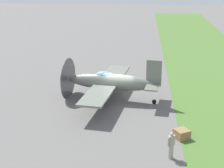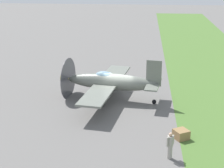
{
  "view_description": "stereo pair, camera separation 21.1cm",
  "coord_description": "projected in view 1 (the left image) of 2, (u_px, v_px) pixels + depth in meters",
  "views": [
    {
      "loc": [
        -29.15,
        -1.96,
        11.3
      ],
      "look_at": [
        0.16,
        0.57,
        1.49
      ],
      "focal_mm": 57.57,
      "sensor_mm": 36.0,
      "label": 1
    },
    {
      "loc": [
        -29.14,
        -2.17,
        11.3
      ],
      "look_at": [
        0.16,
        0.57,
        1.49
      ],
      "focal_mm": 57.57,
      "sensor_mm": 36.0,
      "label": 2
    }
  ],
  "objects": [
    {
      "name": "supply_crate",
      "position": [
        182.0,
        134.0,
        24.46
      ],
      "size": [
        1.23,
        1.23,
        0.64
      ],
      "primitive_type": "cube",
      "rotation": [
        0.0,
        0.0,
        0.54
      ],
      "color": "olive",
      "rests_on": "ground"
    },
    {
      "name": "ground_plane",
      "position": [
        118.0,
        101.0,
        31.29
      ],
      "size": [
        160.0,
        160.0,
        0.0
      ],
      "primitive_type": "plane",
      "color": "#605E5B"
    },
    {
      "name": "airplane_lead",
      "position": [
        110.0,
        82.0,
        30.99
      ],
      "size": [
        11.28,
        8.97,
        3.99
      ],
      "rotation": [
        0.0,
        0.0,
        -0.15
      ],
      "color": "slate",
      "rests_on": "ground"
    },
    {
      "name": "ground_crew_chief",
      "position": [
        171.0,
        145.0,
        21.77
      ],
      "size": [
        0.48,
        0.47,
        1.73
      ],
      "rotation": [
        0.0,
        0.0,
        5.51
      ],
      "color": "#9E998E",
      "rests_on": "ground"
    }
  ]
}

